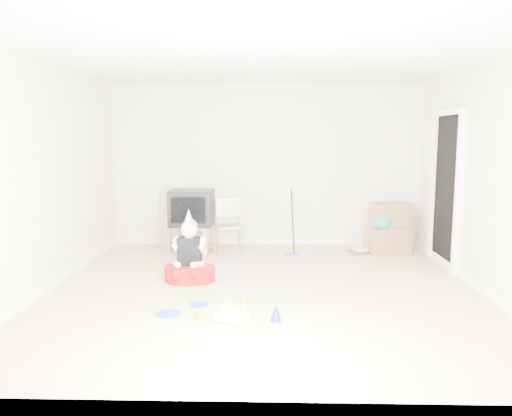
{
  "coord_description": "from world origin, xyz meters",
  "views": [
    {
      "loc": [
        0.06,
        -5.62,
        1.76
      ],
      "look_at": [
        -0.1,
        0.4,
        0.9
      ],
      "focal_mm": 35.0,
      "sensor_mm": 36.0,
      "label": 1
    }
  ],
  "objects_px": {
    "folding_chair": "(229,226)",
    "tv_stand": "(192,236)",
    "birthday_cake": "(232,318)",
    "crt_tv": "(192,208)",
    "cardboard_boxes": "(388,229)",
    "seated_woman": "(190,265)"
  },
  "relations": [
    {
      "from": "folding_chair",
      "to": "tv_stand",
      "type": "bearing_deg",
      "value": 172.18
    },
    {
      "from": "tv_stand",
      "to": "birthday_cake",
      "type": "distance_m",
      "value": 3.07
    },
    {
      "from": "crt_tv",
      "to": "cardboard_boxes",
      "type": "height_order",
      "value": "crt_tv"
    },
    {
      "from": "crt_tv",
      "to": "seated_woman",
      "type": "xyz_separation_m",
      "value": [
        0.21,
        -1.57,
        -0.49
      ]
    },
    {
      "from": "tv_stand",
      "to": "birthday_cake",
      "type": "relative_size",
      "value": 2.13
    },
    {
      "from": "cardboard_boxes",
      "to": "seated_woman",
      "type": "distance_m",
      "value": 3.24
    },
    {
      "from": "tv_stand",
      "to": "folding_chair",
      "type": "height_order",
      "value": "folding_chair"
    },
    {
      "from": "cardboard_boxes",
      "to": "birthday_cake",
      "type": "xyz_separation_m",
      "value": [
        -2.18,
        -2.99,
        -0.32
      ]
    },
    {
      "from": "tv_stand",
      "to": "cardboard_boxes",
      "type": "distance_m",
      "value": 3.01
    },
    {
      "from": "tv_stand",
      "to": "seated_woman",
      "type": "bearing_deg",
      "value": -82.42
    },
    {
      "from": "crt_tv",
      "to": "birthday_cake",
      "type": "distance_m",
      "value": 3.13
    },
    {
      "from": "tv_stand",
      "to": "birthday_cake",
      "type": "xyz_separation_m",
      "value": [
        0.84,
        -2.94,
        -0.21
      ]
    },
    {
      "from": "crt_tv",
      "to": "cardboard_boxes",
      "type": "xyz_separation_m",
      "value": [
        3.01,
        0.05,
        -0.32
      ]
    },
    {
      "from": "crt_tv",
      "to": "folding_chair",
      "type": "height_order",
      "value": "crt_tv"
    },
    {
      "from": "crt_tv",
      "to": "tv_stand",
      "type": "bearing_deg",
      "value": -86.93
    },
    {
      "from": "tv_stand",
      "to": "seated_woman",
      "type": "distance_m",
      "value": 1.59
    },
    {
      "from": "crt_tv",
      "to": "folding_chair",
      "type": "xyz_separation_m",
      "value": [
        0.58,
        -0.08,
        -0.27
      ]
    },
    {
      "from": "folding_chair",
      "to": "birthday_cake",
      "type": "relative_size",
      "value": 2.43
    },
    {
      "from": "crt_tv",
      "to": "folding_chair",
      "type": "bearing_deg",
      "value": -4.75
    },
    {
      "from": "folding_chair",
      "to": "birthday_cake",
      "type": "height_order",
      "value": "folding_chair"
    },
    {
      "from": "crt_tv",
      "to": "folding_chair",
      "type": "relative_size",
      "value": 0.74
    },
    {
      "from": "seated_woman",
      "to": "cardboard_boxes",
      "type": "bearing_deg",
      "value": 30.02
    }
  ]
}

